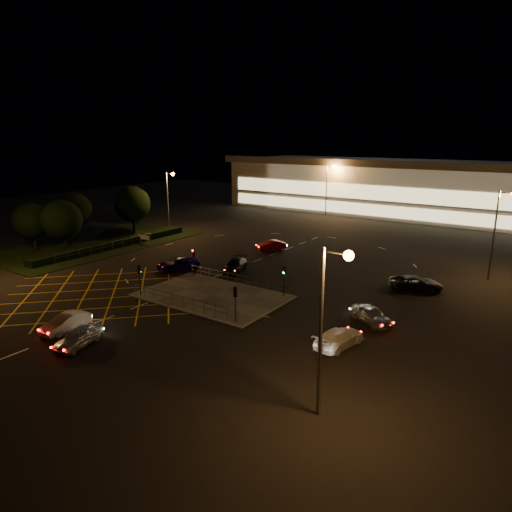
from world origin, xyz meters
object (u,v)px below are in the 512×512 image
Objects in this scene: signal_sw at (139,274)px; car_east_grey at (416,283)px; car_queue_white at (66,323)px; car_left_blue at (178,264)px; signal_nw at (194,257)px; car_right_silver at (371,315)px; car_approach_white at (339,338)px; car_circ_red at (272,245)px; car_near_silver at (78,337)px; signal_ne at (284,274)px; signal_se at (235,297)px; car_far_dkgrey at (235,265)px.

car_east_grey is (22.30, 17.54, -1.61)m from signal_sw.
car_left_blue reaches higher than car_queue_white.
signal_nw reaches higher than car_right_silver.
signal_nw is at bearing -8.32° from car_approach_white.
car_east_grey reaches higher than car_queue_white.
car_near_silver is at bearing -43.24° from car_circ_red.
signal_sw is 9.80m from car_left_blue.
car_right_silver is 0.89× the size of car_approach_white.
signal_nw is 22.48m from car_approach_white.
car_near_silver is at bearing -111.47° from signal_ne.
signal_sw is 22.68m from car_right_silver.
signal_nw is 0.61× the size of car_left_blue.
car_east_grey reaches higher than car_approach_white.
car_right_silver is (21.63, 6.62, -1.63)m from signal_sw.
signal_nw is (-12.00, 7.99, 0.00)m from signal_se.
car_east_grey is (0.67, 10.92, 0.02)m from car_right_silver.
car_approach_white is at bearing -18.47° from signal_nw.
car_left_blue is at bearing 114.10° from car_right_silver.
signal_sw is 9.52m from car_queue_white.
car_left_blue reaches higher than car_approach_white.
car_near_silver is at bearing 164.82° from car_right_silver.
car_left_blue is at bearing 163.71° from signal_nw.
car_circ_red is (-11.58, 15.81, -1.70)m from signal_ne.
signal_nw is at bearing 86.68° from car_east_grey.
signal_se reaches higher than car_left_blue.
signal_ne reaches higher than car_approach_white.
signal_ne is at bearing -14.25° from car_circ_red.
car_circ_red is at bearing -91.00° from signal_sw.
signal_ne is at bearing 55.08° from car_queue_white.
signal_sw is 21.35m from car_approach_white.
signal_ne is (12.00, 0.00, 0.00)m from signal_nw.
car_circ_red is at bearing -64.05° from signal_se.
signal_nw is 0.63× the size of car_far_dkgrey.
signal_nw is (0.00, 7.99, 0.00)m from signal_sw.
signal_ne is at bearing 0.00° from signal_nw.
car_circ_red is (0.42, 15.81, -1.70)m from signal_nw.
signal_sw is at bearing -121.79° from car_far_dkgrey.
car_near_silver is at bearing 114.54° from signal_sw.
signal_nw is at bearing 9.77° from car_left_blue.
signal_se is 26.53m from car_circ_red.
signal_sw reaches higher than car_near_silver.
signal_sw is at bearing 95.19° from car_queue_white.
car_circ_red is 0.74× the size of car_east_grey.
car_near_silver is at bearing -104.51° from car_far_dkgrey.
car_far_dkgrey is at bearing 59.29° from signal_nw.
car_east_grey reaches higher than car_near_silver.
signal_se is 1.00× the size of signal_ne.
signal_sw is 0.65× the size of car_approach_white.
car_left_blue is (-15.50, 9.01, -1.65)m from signal_se.
car_near_silver reaches higher than car_far_dkgrey.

